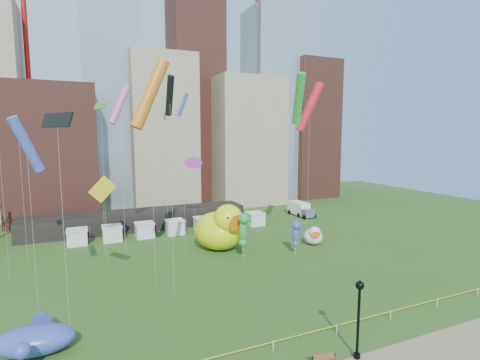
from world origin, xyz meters
name	(u,v)px	position (x,y,z in m)	size (l,w,h in m)	color
ground	(273,352)	(0.00, 0.00, 0.00)	(160.00, 160.00, 0.00)	#2A541A
skyline	(152,113)	(2.25, 61.06, 21.44)	(101.00, 23.00, 68.00)	brown
crane_right	(260,16)	(30.89, 64.00, 46.90)	(23.00, 1.00, 76.00)	red
pavilion	(139,220)	(-4.00, 42.00, 1.60)	(38.00, 6.00, 3.20)	black
vendor_tents	(175,227)	(1.02, 36.00, 1.11)	(33.24, 2.80, 2.40)	white
caution_tape	(273,343)	(0.00, 0.00, 0.68)	(50.00, 0.06, 0.90)	white
big_duck	(220,228)	(5.04, 24.96, 3.20)	(8.35, 9.82, 6.98)	#ECF70C
small_duck	(314,236)	(18.85, 21.63, 1.36)	(3.87, 4.25, 2.97)	white
seahorse_green	(243,227)	(6.45, 19.98, 4.41)	(1.99, 2.21, 6.28)	silver
seahorse_purple	(296,232)	(14.03, 18.99, 3.18)	(1.47, 1.70, 4.67)	silver
whale_inflatable	(35,338)	(-16.64, 7.17, 1.17)	(6.13, 7.48, 2.55)	#443695
park_bench	(325,360)	(2.48, -3.11, 0.51)	(1.87, 0.85, 0.92)	brown
lamppost	(359,310)	(5.33, -3.20, 3.74)	(0.64, 0.64, 6.12)	black
box_truck	(300,209)	(28.00, 39.36, 1.42)	(2.86, 6.60, 2.77)	white
kite_0	(310,107)	(18.11, 22.29, 20.60)	(4.46, 1.86, 24.29)	silver
kite_1	(165,117)	(-1.48, 29.85, 19.11)	(0.64, 1.46, 19.96)	silver
kite_2	(57,121)	(-14.25, 7.05, 17.49)	(2.35, 3.16, 18.11)	silver
kite_3	(100,108)	(-10.31, 26.58, 19.95)	(1.53, 2.57, 20.55)	silver
kite_4	(102,190)	(-10.44, 28.57, 9.25)	(3.67, 0.68, 11.17)	silver
kite_5	(26,145)	(-17.03, 13.18, 15.68)	(2.81, 2.44, 18.16)	silver
kite_6	(150,94)	(-6.02, 15.61, 20.69)	(4.54, 2.22, 24.41)	silver
kite_7	(193,163)	(2.85, 30.73, 12.29)	(1.80, 0.63, 13.21)	silver
kite_9	(120,105)	(-8.26, 23.42, 20.12)	(2.97, 1.45, 22.57)	silver
kite_10	(170,96)	(-4.86, 11.79, 20.15)	(0.68, 2.21, 22.06)	silver
kite_11	(299,99)	(12.74, 16.95, 21.06)	(2.29, 3.89, 24.25)	silver
kite_12	(18,135)	(-19.85, 29.70, 16.48)	(1.14, 1.46, 18.11)	silver
kite_13	(183,105)	(-0.06, 25.36, 20.49)	(1.71, 1.70, 22.14)	silver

